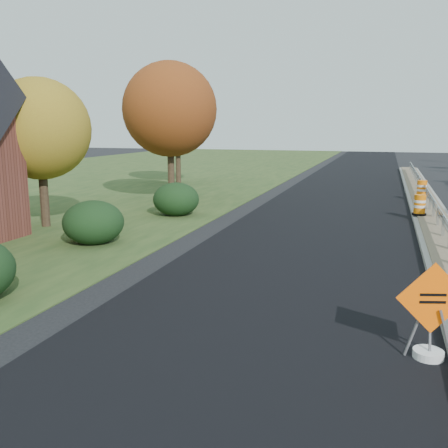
% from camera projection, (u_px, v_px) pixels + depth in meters
% --- Properties ---
extents(grass_verge_near, '(30.00, 120.00, 0.03)m').
position_uv_depth(grass_verge_near, '(6.00, 193.00, 30.38)').
color(grass_verge_near, '#2B451D').
rests_on(grass_verge_near, ground).
extents(milled_overlay, '(7.20, 120.00, 0.01)m').
position_uv_depth(milled_overlay, '(333.00, 209.00, 24.46)').
color(milled_overlay, black).
rests_on(milled_overlay, ground).
extents(median, '(1.60, 55.00, 0.23)m').
position_uv_depth(median, '(433.00, 219.00, 21.25)').
color(median, gray).
rests_on(median, ground).
extents(guardrail, '(0.10, 46.15, 0.72)m').
position_uv_depth(guardrail, '(432.00, 202.00, 22.06)').
color(guardrail, silver).
rests_on(guardrail, median).
extents(hedge_mid, '(2.09, 2.09, 1.52)m').
position_uv_depth(hedge_mid, '(93.00, 222.00, 17.13)').
color(hedge_mid, black).
rests_on(hedge_mid, ground).
extents(hedge_north, '(2.09, 2.09, 1.52)m').
position_uv_depth(hedge_north, '(176.00, 199.00, 22.58)').
color(hedge_north, black).
rests_on(hedge_north, ground).
extents(tree_near_yellow, '(3.96, 3.96, 5.88)m').
position_uv_depth(tree_near_yellow, '(40.00, 129.00, 19.45)').
color(tree_near_yellow, '#473523').
rests_on(tree_near_yellow, ground).
extents(tree_near_red, '(4.95, 4.95, 7.35)m').
position_uv_depth(tree_near_red, '(170.00, 110.00, 26.13)').
color(tree_near_red, '#473523').
rests_on(tree_near_red, ground).
extents(tree_near_back, '(4.29, 4.29, 6.37)m').
position_uv_depth(tree_near_back, '(177.00, 123.00, 34.63)').
color(tree_near_back, '#473523').
rests_on(tree_near_back, ground).
extents(caution_sign, '(1.22, 0.53, 1.74)m').
position_uv_depth(caution_sign, '(430.00, 335.00, 8.64)').
color(caution_sign, white).
rests_on(caution_sign, ground).
extents(barrel_median_mid, '(0.60, 0.60, 0.88)m').
position_uv_depth(barrel_median_mid, '(420.00, 205.00, 21.48)').
color(barrel_median_mid, black).
rests_on(barrel_median_mid, median).
extents(barrel_median_far, '(0.63, 0.63, 0.92)m').
position_uv_depth(barrel_median_far, '(422.00, 189.00, 26.84)').
color(barrel_median_far, black).
rests_on(barrel_median_far, median).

